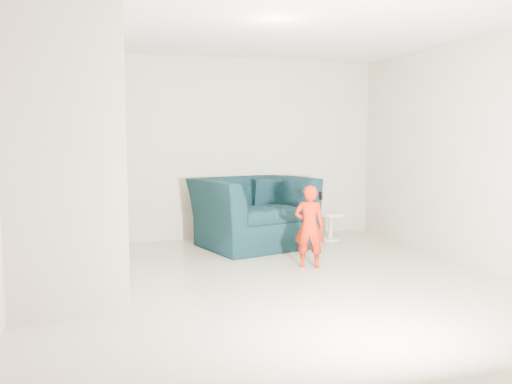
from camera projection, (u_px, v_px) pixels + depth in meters
The scene contains 13 objects.
floor at pixel (275, 285), 5.62m from camera, with size 5.50×5.50×0.00m, color tan.
ceiling at pixel (276, 18), 5.34m from camera, with size 5.50×5.50×0.00m, color silver.
back_wall at pixel (217, 149), 8.10m from camera, with size 5.00×5.00×0.00m, color #AAA58B.
front_wall at pixel (443, 173), 2.86m from camera, with size 5.00×5.00×0.00m, color #AAA58B.
left_wall at pixel (7, 158), 4.77m from camera, with size 5.50×5.50×0.00m, color #AAA58B.
right_wall at pixel (482, 153), 6.19m from camera, with size 5.50×5.50×0.00m, color #AAA58B.
armchair at pixel (253, 212), 7.58m from camera, with size 1.48×1.29×0.96m, color black.
toddler at pixel (309, 226), 6.35m from camera, with size 0.35×0.23×0.97m, color #A72E05.
side_table at pixel (330, 222), 8.02m from camera, with size 0.41×0.41×0.41m.
staircase at pixel (71, 195), 5.48m from camera, with size 1.02×3.03×3.62m.
cushion at pixel (268, 192), 7.87m from camera, with size 0.41×0.12×0.39m, color black.
throw at pixel (211, 205), 7.41m from camera, with size 0.05×0.50×0.56m, color black.
phone at pixel (321, 196), 6.33m from camera, with size 0.02×0.05×0.10m, color black.
Camera 1 is at (-1.76, -5.20, 1.55)m, focal length 38.00 mm.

